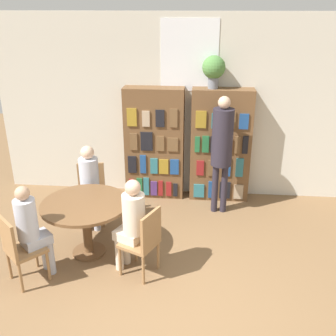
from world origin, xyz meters
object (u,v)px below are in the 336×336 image
chair_far_side (144,240)px  librarian_standing (222,143)px  bookshelf_left (154,144)px  chair_near_camera (19,247)px  seated_reader_right (131,220)px  flower_vase (214,69)px  chair_left_side (91,190)px  seated_reader_back (32,227)px  bookshelf_right (220,146)px  reading_table (86,212)px  seated_reader_left (89,182)px

chair_far_side → librarian_standing: librarian_standing is taller
bookshelf_left → chair_near_camera: bookshelf_left is taller
seated_reader_right → librarian_standing: 2.02m
bookshelf_left → flower_vase: size_ratio=3.73×
flower_vase → chair_left_side: bearing=-152.1°
chair_left_side → seated_reader_back: size_ratio=0.73×
seated_reader_right → seated_reader_back: 1.17m
chair_left_side → chair_far_side: size_ratio=1.00×
bookshelf_right → reading_table: bookshelf_right is taller
reading_table → chair_far_side: size_ratio=1.26×
bookshelf_left → bookshelf_right: 1.10m
chair_near_camera → librarian_standing: bearing=82.6°
seated_reader_right → seated_reader_back: bearing=125.8°
flower_vase → chair_near_camera: bearing=-131.7°
librarian_standing → chair_near_camera: bearing=-140.2°
bookshelf_right → chair_near_camera: (-2.38, -2.48, -0.44)m
flower_vase → chair_far_side: (-0.79, -2.20, -1.68)m
flower_vase → chair_left_side: (-1.78, -0.94, -1.68)m
flower_vase → seated_reader_back: size_ratio=0.41×
seated_reader_left → seated_reader_right: size_ratio=1.00×
bookshelf_left → chair_near_camera: 2.83m
flower_vase → chair_far_side: size_ratio=0.56×
bookshelf_right → librarian_standing: size_ratio=1.00×
bookshelf_left → librarian_standing: bearing=-24.6°
bookshelf_left → seated_reader_back: bookshelf_left is taller
seated_reader_back → librarian_standing: librarian_standing is taller
flower_vase → chair_near_camera: size_ratio=0.56×
bookshelf_right → seated_reader_back: size_ratio=1.53×
reading_table → seated_reader_right: bearing=-24.8°
chair_left_side → chair_far_side: bearing=117.0°
flower_vase → seated_reader_right: bearing=-114.0°
bookshelf_right → flower_vase: bearing=178.5°
bookshelf_right → seated_reader_right: 2.41m
chair_far_side → chair_near_camera: bearing=126.0°
bookshelf_right → chair_near_camera: bookshelf_right is taller
librarian_standing → seated_reader_right: bearing=-124.5°
flower_vase → seated_reader_back: (-2.09, -2.35, -1.49)m
bookshelf_left → seated_reader_back: size_ratio=1.53×
bookshelf_left → seated_reader_left: (-0.81, -1.11, -0.22)m
chair_near_camera → librarian_standing: (2.38, 1.98, 0.66)m
seated_reader_right → chair_left_side: bearing=59.8°
flower_vase → bookshelf_right: bearing=-1.5°
bookshelf_right → flower_vase: 1.26m
reading_table → seated_reader_right: (0.66, -0.30, 0.09)m
chair_far_side → seated_reader_back: seated_reader_back is taller
bookshelf_left → chair_left_side: bearing=-132.2°
chair_near_camera → seated_reader_left: seated_reader_left is taller
seated_reader_left → librarian_standing: bearing=-173.5°
bookshelf_left → flower_vase: bearing=0.3°
chair_near_camera → seated_reader_right: seated_reader_right is taller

